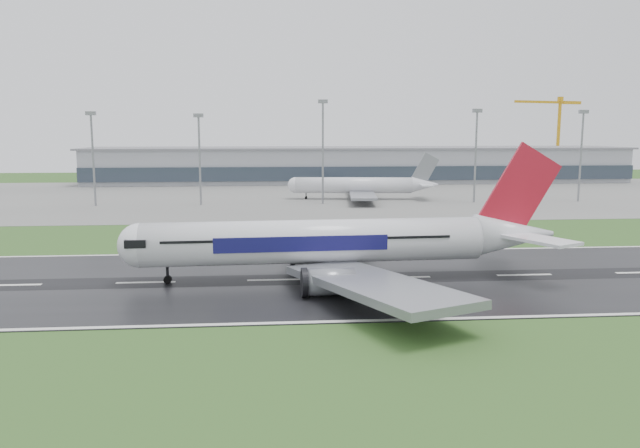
{
  "coord_description": "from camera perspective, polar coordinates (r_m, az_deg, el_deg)",
  "views": [
    {
      "loc": [
        -40.88,
        -93.42,
        23.13
      ],
      "look_at": [
        -32.14,
        12.0,
        7.0
      ],
      "focal_mm": 34.37,
      "sensor_mm": 36.0,
      "label": 1
    }
  ],
  "objects": [
    {
      "name": "ground",
      "position": [
        104.56,
        18.47,
        -4.57
      ],
      "size": [
        520.0,
        520.0,
        0.0
      ],
      "primitive_type": "plane",
      "color": "#294E1C",
      "rests_on": "ground"
    },
    {
      "name": "runway",
      "position": [
        104.55,
        18.47,
        -4.54
      ],
      "size": [
        400.0,
        45.0,
        0.1
      ],
      "primitive_type": "cube",
      "color": "black",
      "rests_on": "ground"
    },
    {
      "name": "apron",
      "position": [
        223.41,
        5.84,
        2.69
      ],
      "size": [
        400.0,
        130.0,
        0.08
      ],
      "primitive_type": "cube",
      "color": "slate",
      "rests_on": "ground"
    },
    {
      "name": "terminal",
      "position": [
        281.84,
        3.62,
        5.47
      ],
      "size": [
        240.0,
        36.0,
        15.0
      ],
      "primitive_type": "cube",
      "color": "#8F9299",
      "rests_on": "ground"
    },
    {
      "name": "main_airliner",
      "position": [
        95.19,
        2.34,
        0.89
      ],
      "size": [
        71.53,
        68.39,
        20.32
      ],
      "primitive_type": null,
      "rotation": [
        0.0,
        0.0,
        0.04
      ],
      "color": "white",
      "rests_on": "runway"
    },
    {
      "name": "parked_airliner",
      "position": [
        208.62,
        3.75,
        4.41
      ],
      "size": [
        56.89,
        53.71,
        15.23
      ],
      "primitive_type": null,
      "rotation": [
        0.0,
        0.0,
        -0.11
      ],
      "color": "silver",
      "rests_on": "apron"
    },
    {
      "name": "tower_crane",
      "position": [
        326.04,
        21.3,
        7.53
      ],
      "size": [
        38.93,
        13.86,
        39.91
      ],
      "primitive_type": null,
      "rotation": [
        0.0,
        0.0,
        0.3
      ],
      "color": "orange",
      "rests_on": "ground"
    },
    {
      "name": "floodmast_0",
      "position": [
        200.97,
        -20.35,
        5.5
      ],
      "size": [
        0.64,
        0.64,
        27.79
      ],
      "primitive_type": "cylinder",
      "color": "gray",
      "rests_on": "ground"
    },
    {
      "name": "floodmast_1",
      "position": [
        194.84,
        -11.13,
        5.71
      ],
      "size": [
        0.64,
        0.64,
        27.22
      ],
      "primitive_type": "cylinder",
      "color": "gray",
      "rests_on": "ground"
    },
    {
      "name": "floodmast_2",
      "position": [
        194.3,
        0.26,
        6.51
      ],
      "size": [
        0.64,
        0.64,
        31.59
      ],
      "primitive_type": "cylinder",
      "color": "gray",
      "rests_on": "ground"
    },
    {
      "name": "floodmast_3",
      "position": [
        204.68,
        14.28,
        5.97
      ],
      "size": [
        0.64,
        0.64,
        28.89
      ],
      "primitive_type": "cylinder",
      "color": "gray",
      "rests_on": "ground"
    },
    {
      "name": "floodmast_4",
      "position": [
        218.72,
        23.11,
        5.67
      ],
      "size": [
        0.64,
        0.64,
        28.66
      ],
      "primitive_type": "cylinder",
      "color": "gray",
      "rests_on": "ground"
    }
  ]
}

